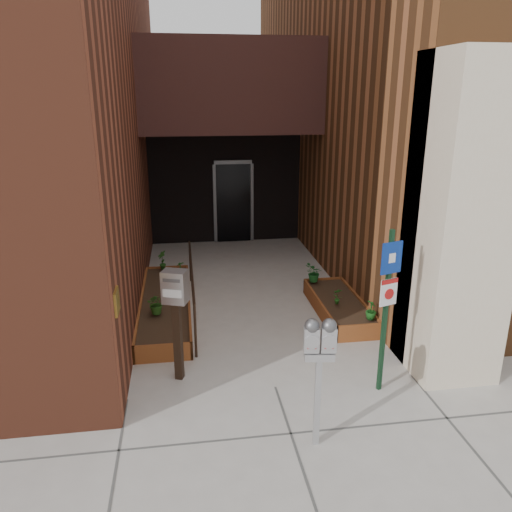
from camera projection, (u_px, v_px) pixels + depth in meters
name	position (u px, v px, depth m)	size (l,w,h in m)	color
ground	(275.00, 387.00, 6.89)	(80.00, 80.00, 0.00)	#9E9991
architecture	(217.00, 44.00, 11.79)	(20.00, 14.60, 10.00)	brown
planter_left	(166.00, 306.00, 9.17)	(0.90, 3.60, 0.30)	maroon
planter_right	(339.00, 307.00, 9.14)	(0.80, 2.20, 0.30)	maroon
handrail	(192.00, 275.00, 9.00)	(0.04, 3.34, 0.90)	black
parking_meter	(320.00, 349.00, 5.42)	(0.36, 0.19, 1.58)	#A7A7AA
sign_post	(388.00, 295.00, 6.41)	(0.30, 0.12, 2.27)	#12311B
payment_dropbox	(176.00, 302.00, 6.76)	(0.38, 0.33, 1.63)	black
shrub_left_a	(157.00, 303.00, 8.43)	(0.33, 0.33, 0.36)	#255017
shrub_left_b	(181.00, 288.00, 9.16)	(0.18, 0.18, 0.33)	#255E1A
shrub_left_c	(181.00, 270.00, 10.09)	(0.19, 0.19, 0.34)	#1C5F1B
shrub_left_d	(162.00, 260.00, 10.55)	(0.22, 0.22, 0.41)	#225718
shrub_right_a	(371.00, 310.00, 8.23)	(0.18, 0.18, 0.32)	#175016
shrub_right_b	(337.00, 296.00, 8.83)	(0.16, 0.16, 0.30)	#21611B
shrub_right_c	(314.00, 273.00, 9.84)	(0.33, 0.33, 0.37)	#18551E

